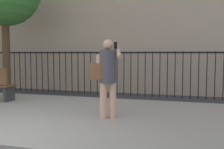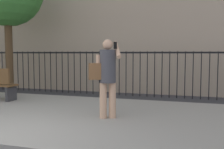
{
  "view_description": "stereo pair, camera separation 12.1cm",
  "coord_description": "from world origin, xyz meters",
  "views": [
    {
      "loc": [
        3.11,
        -3.22,
        1.53
      ],
      "look_at": [
        1.49,
        2.32,
        1.06
      ],
      "focal_mm": 42.0,
      "sensor_mm": 36.0,
      "label": 1
    },
    {
      "loc": [
        3.23,
        -3.18,
        1.53
      ],
      "look_at": [
        1.49,
        2.32,
        1.06
      ],
      "focal_mm": 42.0,
      "sensor_mm": 36.0,
      "label": 2
    }
  ],
  "objects": [
    {
      "name": "iron_fence",
      "position": [
        0.0,
        5.9,
        1.02
      ],
      "size": [
        12.03,
        0.04,
        1.6
      ],
      "color": "black",
      "rests_on": "ground"
    },
    {
      "name": "pedestrian_on_phone",
      "position": [
        1.47,
        2.01,
        1.12
      ],
      "size": [
        0.72,
        0.58,
        1.67
      ],
      "color": "tan",
      "rests_on": "sidewalk"
    },
    {
      "name": "sidewalk",
      "position": [
        0.0,
        2.2,
        0.07
      ],
      "size": [
        28.0,
        4.4,
        0.15
      ],
      "primitive_type": "cube",
      "color": "gray",
      "rests_on": "ground"
    }
  ]
}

